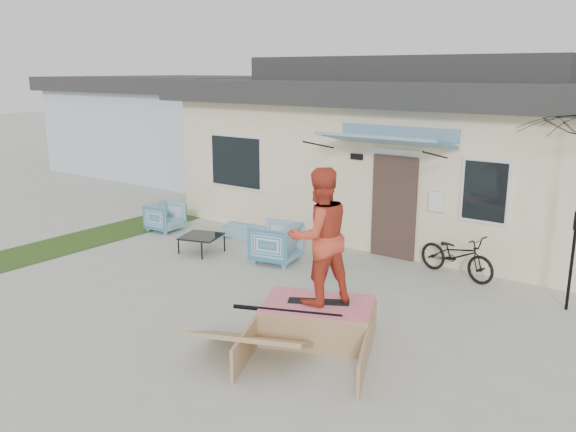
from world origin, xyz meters
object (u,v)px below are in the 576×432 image
Objects in this scene: armchair_left at (165,216)px; loveseat at (253,228)px; bicycle at (457,250)px; skater at (319,234)px; skate_ramp at (318,321)px; skateboard at (319,301)px; armchair_right at (276,241)px; coffee_table at (202,244)px.

loveseat is at bearing -75.69° from armchair_left.
skater reaches higher than bicycle.
skateboard is (-0.02, 0.05, 0.28)m from skate_ramp.
skate_ramp is 0.29m from skateboard.
skater is (2.56, -2.34, 1.10)m from armchair_right.
coffee_table is at bearing 132.63° from skate_ramp.
loveseat is 1.74m from armchair_right.
loveseat is 1.52× the size of skateboard.
coffee_table is at bearing 126.71° from skateboard.
coffee_table is (-0.21, -1.44, -0.07)m from loveseat.
bicycle is at bearing -85.29° from armchair_left.
bicycle is at bearing -161.98° from skater.
armchair_right reaches higher than loveseat.
bicycle reaches higher than coffee_table.
bicycle is 0.77× the size of skate_ramp.
armchair_right reaches higher than skate_ramp.
armchair_left is 6.76m from skater.
skater is (4.19, -1.90, 1.35)m from coffee_table.
armchair_left is at bearing 112.71° from bicycle.
armchair_right is at bearing -104.03° from skater.
skate_ramp is 1.06× the size of skater.
armchair_right is (3.55, -0.30, 0.06)m from armchair_left.
coffee_table is 4.64m from skate_ramp.
loveseat is at bearing -135.28° from armchair_right.
armchair_right is 1.71m from coffee_table.
bicycle is at bearing 50.68° from skateboard.
bicycle reaches higher than armchair_right.
armchair_right is at bearing 108.63° from skateboard.
skate_ramp is (4.21, -1.95, 0.07)m from coffee_table.
armchair_right is (1.42, -0.99, 0.18)m from loveseat.
armchair_right reaches higher than armchair_left.
skateboard is at bearing 37.16° from armchair_right.
bicycle is at bearing 19.65° from coffee_table.
bicycle is (6.78, 0.99, 0.13)m from armchair_left.
armchair_right reaches higher than skateboard.
armchair_right is at bearing -98.41° from armchair_left.
skateboard is at bearing -116.96° from armchair_left.
bicycle reaches higher than skateboard.
bicycle is (3.23, 1.29, 0.07)m from armchair_right.
skater is at bearing 90.00° from skate_ramp.
armchair_left is at bearing 133.75° from skate_ramp.
skater is at bearing 37.16° from armchair_right.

